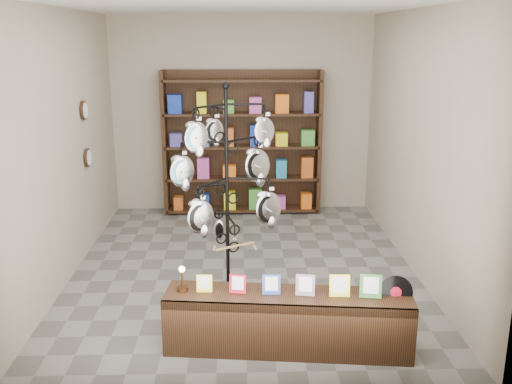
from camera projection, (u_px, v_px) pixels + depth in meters
ground at (244, 268)px, 6.83m from camera, size 5.00×5.00×0.00m
room_envelope at (243, 114)px, 6.34m from camera, size 5.00×5.00×5.00m
display_tree at (227, 179)px, 5.71m from camera, size 1.25×1.25×2.27m
front_shelf at (288, 321)px, 5.02m from camera, size 2.18×0.67×0.76m
back_shelving at (242, 148)px, 8.77m from camera, size 2.42×0.36×2.20m
wall_clocks at (86, 134)px, 7.15m from camera, size 0.03×0.24×0.84m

